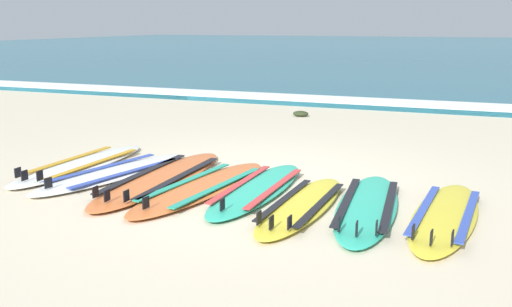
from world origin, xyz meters
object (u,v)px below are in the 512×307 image
object	(u,v)px
surfboard_3	(202,187)
surfboard_5	(302,205)
surfboard_0	(81,165)
surfboard_7	(445,215)
surfboard_1	(115,173)
surfboard_2	(161,178)
surfboard_4	(258,189)
surfboard_6	(367,206)

from	to	relation	value
surfboard_3	surfboard_5	size ratio (longest dim) A/B	1.18
surfboard_0	surfboard_7	world-z (taller)	same
surfboard_0	surfboard_1	bearing A→B (deg)	-16.32
surfboard_2	surfboard_4	bearing A→B (deg)	-0.31
surfboard_6	surfboard_0	bearing A→B (deg)	174.47
surfboard_0	surfboard_7	bearing A→B (deg)	-4.72
surfboard_2	surfboard_6	bearing A→B (deg)	-4.16
surfboard_1	surfboard_4	world-z (taller)	same
surfboard_0	surfboard_7	distance (m)	4.28
surfboard_7	surfboard_4	bearing A→B (deg)	174.81
surfboard_2	surfboard_4	distance (m)	1.16
surfboard_1	surfboard_5	xyz separation A→B (m)	(2.36, -0.35, 0.00)
surfboard_6	surfboard_2	bearing A→B (deg)	175.84
surfboard_2	surfboard_4	xyz separation A→B (m)	(1.16, -0.01, -0.00)
surfboard_0	surfboard_6	bearing A→B (deg)	-5.53
surfboard_5	surfboard_7	world-z (taller)	same
surfboard_3	surfboard_4	bearing A→B (deg)	14.75
surfboard_0	surfboard_1	distance (m)	0.65
surfboard_3	surfboard_4	world-z (taller)	same
surfboard_1	surfboard_2	bearing A→B (deg)	0.56
surfboard_6	surfboard_7	size ratio (longest dim) A/B	1.02
surfboard_1	surfboard_4	bearing A→B (deg)	-0.01
surfboard_1	surfboard_3	distance (m)	1.21
surfboard_1	surfboard_3	bearing A→B (deg)	-7.14
surfboard_0	surfboard_6	distance (m)	3.58
surfboard_0	surfboard_2	distance (m)	1.24
surfboard_5	surfboard_0	bearing A→B (deg)	169.84
surfboard_0	surfboard_1	size ratio (longest dim) A/B	1.00
surfboard_0	surfboard_6	size ratio (longest dim) A/B	1.04
surfboard_1	surfboard_7	xyz separation A→B (m)	(3.65, -0.17, 0.00)
surfboard_4	surfboard_2	bearing A→B (deg)	179.69
surfboard_2	surfboard_6	size ratio (longest dim) A/B	1.16
surfboard_2	surfboard_3	size ratio (longest dim) A/B	1.08
surfboard_1	surfboard_6	bearing A→B (deg)	-3.18
surfboard_1	surfboard_3	size ratio (longest dim) A/B	0.97
surfboard_3	surfboard_6	xyz separation A→B (m)	(1.75, -0.01, 0.00)
surfboard_6	surfboard_5	bearing A→B (deg)	-162.29
surfboard_0	surfboard_4	distance (m)	2.40
surfboard_4	surfboard_0	bearing A→B (deg)	175.65
surfboard_0	surfboard_2	bearing A→B (deg)	-8.11
surfboard_2	surfboard_7	xyz separation A→B (m)	(3.04, -0.18, 0.00)
surfboard_7	surfboard_5	bearing A→B (deg)	-172.02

